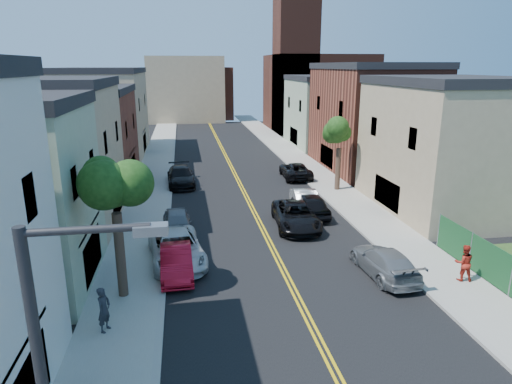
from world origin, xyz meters
name	(u,v)px	position (x,y,z in m)	size (l,w,h in m)	color
sidewalk_left	(155,171)	(-7.90, 40.00, 0.07)	(3.20, 100.00, 0.15)	gray
sidewalk_right	(306,165)	(7.90, 40.00, 0.07)	(3.20, 100.00, 0.15)	gray
curb_left	(172,170)	(-6.15, 40.00, 0.07)	(0.30, 100.00, 0.15)	gray
curb_right	(290,166)	(6.15, 40.00, 0.07)	(0.30, 100.00, 0.15)	gray
bldg_left_tan_near	(41,159)	(-14.00, 25.00, 4.50)	(9.00, 10.00, 9.00)	#998466
bldg_left_brick	(79,140)	(-14.00, 36.00, 4.00)	(9.00, 12.00, 8.00)	brown
bldg_left_tan_far	(104,115)	(-14.00, 50.00, 4.75)	(9.00, 16.00, 9.50)	#998466
bldg_right_tan	(448,149)	(14.00, 24.00, 4.50)	(9.00, 12.00, 9.00)	#998466
bldg_right_brick	(371,120)	(14.00, 38.00, 5.00)	(9.00, 14.00, 10.00)	brown
bldg_right_palegrn	(327,113)	(14.00, 52.00, 4.25)	(9.00, 12.00, 8.50)	gray
church	(313,85)	(16.33, 67.07, 7.24)	(16.20, 14.20, 22.60)	#4C2319
backdrop_left	(186,89)	(-4.00, 82.00, 6.00)	(14.00, 8.00, 12.00)	#998466
backdrop_center	(206,93)	(0.00, 86.00, 5.00)	(10.00, 8.00, 10.00)	brown
tree_left_mid	(112,157)	(-7.88, 14.01, 6.58)	(5.20, 5.20, 9.29)	#322119
tree_right_far	(340,123)	(7.92, 30.01, 5.76)	(4.40, 4.40, 8.03)	#322119
red_sedan	(176,261)	(-5.50, 15.98, 0.73)	(1.55, 4.45, 1.47)	red
white_pickup	(176,248)	(-5.50, 17.51, 0.82)	(2.71, 5.88, 1.63)	silver
grey_car_left	(177,223)	(-5.50, 21.76, 0.76)	(1.79, 4.45, 1.51)	#585A60
black_car_left	(181,176)	(-5.25, 34.02, 0.82)	(2.30, 5.67, 1.65)	black
grey_car_right	(384,262)	(4.93, 14.25, 0.72)	(2.02, 4.96, 1.44)	slate
black_car_right	(310,204)	(3.80, 23.99, 0.83)	(1.95, 4.85, 1.65)	black
silver_car_right	(304,198)	(3.80, 25.69, 0.78)	(1.64, 4.71, 1.55)	#A6A9AD
dark_car_right_far	(295,170)	(5.50, 34.99, 0.75)	(2.48, 5.37, 1.49)	black
black_suv_lane	(296,215)	(2.22, 21.87, 0.80)	(2.66, 5.78, 1.61)	black
pedestrian_left	(104,309)	(-8.25, 11.12, 1.08)	(0.68, 0.45, 1.86)	#23242A
pedestrian_right	(464,263)	(8.36, 12.83, 1.07)	(0.90, 0.70, 1.85)	#A42419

